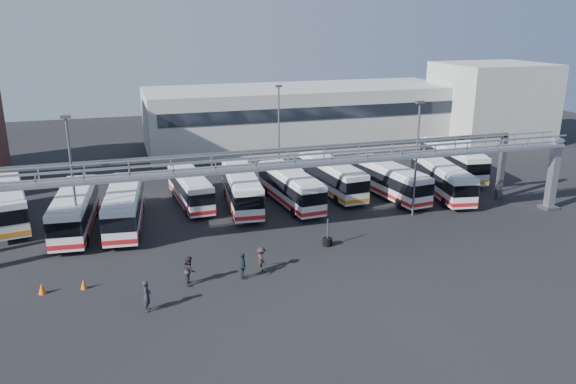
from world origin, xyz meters
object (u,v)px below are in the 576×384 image
object	(u,v)px
pedestrian_a	(147,296)
cone_right	(84,284)
bus_3	(190,188)
bus_8	(442,178)
pedestrian_c	(261,259)
bus_7	(389,179)
pedestrian_b	(190,270)
light_pole_back	(279,127)
cone_left	(42,288)
tire_stack	(327,241)
light_pole_left	(72,176)
light_pole_mid	(417,153)
bus_1	(75,209)
bus_9	(452,159)
pedestrian_d	(243,266)
bus_4	(242,188)
bus_5	(291,186)
bus_2	(124,206)
bus_0	(8,202)
bus_6	(332,176)

from	to	relation	value
pedestrian_a	cone_right	distance (m)	5.68
bus_3	bus_8	xyz separation A→B (m)	(24.04, -4.65, 0.12)
bus_3	pedestrian_c	bearing A→B (deg)	-85.00
bus_7	bus_8	xyz separation A→B (m)	(5.13, -1.27, -0.00)
pedestrian_b	pedestrian_c	bearing A→B (deg)	-77.11
light_pole_back	cone_left	world-z (taller)	light_pole_back
cone_right	tire_stack	world-z (taller)	tire_stack
light_pole_left	bus_8	bearing A→B (deg)	5.68
pedestrian_a	pedestrian_c	world-z (taller)	pedestrian_a
light_pole_back	bus_8	world-z (taller)	light_pole_back
pedestrian_a	cone_right	bearing A→B (deg)	54.17
light_pole_mid	cone_left	bearing A→B (deg)	-168.20
bus_8	tire_stack	bearing A→B (deg)	-141.88
light_pole_back	bus_1	xyz separation A→B (m)	(-20.43, -10.20, -3.83)
light_pole_mid	tire_stack	xyz separation A→B (m)	(-9.76, -4.22, -5.36)
light_pole_back	bus_9	world-z (taller)	light_pole_back
bus_1	bus_3	bearing A→B (deg)	27.67
bus_1	pedestrian_d	xyz separation A→B (m)	(11.13, -12.75, -0.97)
pedestrian_b	pedestrian_c	world-z (taller)	pedestrian_b
bus_7	cone_right	bearing A→B (deg)	-163.88
bus_9	pedestrian_c	bearing A→B (deg)	-139.69
cone_right	bus_4	bearing A→B (deg)	44.27
light_pole_back	bus_5	bearing A→B (deg)	-99.48
light_pole_back	bus_2	bearing A→B (deg)	-147.83
bus_0	cone_right	distance (m)	16.42
light_pole_back	bus_3	world-z (taller)	light_pole_back
bus_6	bus_8	size ratio (longest dim) A/B	1.01
bus_5	cone_right	bearing A→B (deg)	-150.51
light_pole_back	pedestrian_d	bearing A→B (deg)	-112.07
light_pole_left	bus_1	size ratio (longest dim) A/B	0.89
cone_left	cone_right	distance (m)	2.52
bus_5	tire_stack	distance (m)	10.49
light_pole_back	pedestrian_b	xyz separation A→B (m)	(-12.82, -22.69, -4.75)
bus_7	pedestrian_a	distance (m)	29.07
bus_0	bus_5	size ratio (longest dim) A/B	1.07
bus_0	cone_left	bearing A→B (deg)	-85.84
light_pole_mid	bus_0	bearing A→B (deg)	165.70
bus_4	pedestrian_d	bearing A→B (deg)	-97.06
bus_8	light_pole_mid	bearing A→B (deg)	-133.15
bus_0	bus_7	world-z (taller)	bus_0
cone_left	light_pole_mid	bearing A→B (deg)	11.80
pedestrian_d	cone_right	distance (m)	10.36
bus_4	pedestrian_c	bearing A→B (deg)	-91.72
bus_0	pedestrian_b	bearing A→B (deg)	-61.82
light_pole_left	bus_6	distance (m)	24.92
light_pole_left	bus_5	size ratio (longest dim) A/B	0.94
bus_0	light_pole_mid	bearing A→B (deg)	-24.99
bus_3	bus_1	bearing A→B (deg)	-161.74
bus_3	pedestrian_b	xyz separation A→B (m)	(-2.35, -16.67, -0.71)
bus_9	cone_right	bearing A→B (deg)	-149.48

